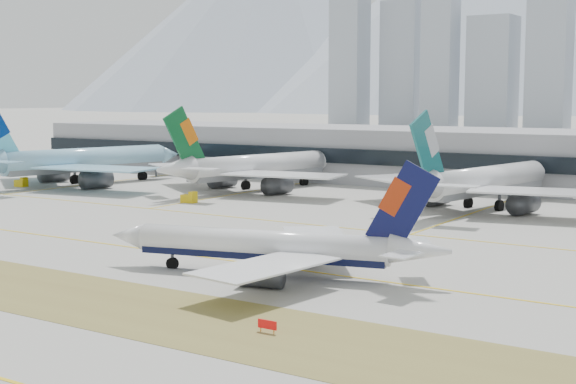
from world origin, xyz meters
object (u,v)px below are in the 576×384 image
Objects in this scene: taxiing_airliner at (274,247)px; terminal at (459,156)px; widebody_cathay at (482,183)px; widebody_eva at (252,168)px; widebody_korean at (78,162)px.

taxiing_airliner reaches higher than terminal.
terminal is (-23.11, 47.67, 1.76)m from widebody_cathay.
terminal is (37.69, 45.63, 1.66)m from widebody_eva.
taxiing_airliner is 77.02m from widebody_cathay.
widebody_cathay is at bearing -70.41° from widebody_korean.
taxiing_airliner is at bearing -80.18° from terminal.
terminal is at bearing -94.31° from taxiing_airliner.
widebody_cathay is (60.80, -2.04, -0.10)m from widebody_eva.
terminal is at bearing 36.06° from widebody_cathay.
widebody_cathay is 53.01m from terminal.
widebody_eva is 60.84m from widebody_cathay.
taxiing_airliner is at bearing -130.61° from widebody_eva.
widebody_eva is (47.53, 14.47, -0.51)m from widebody_korean.
widebody_cathay is (1.54, 76.98, 1.87)m from taxiing_airliner.
widebody_cathay reaches higher than taxiing_airliner.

